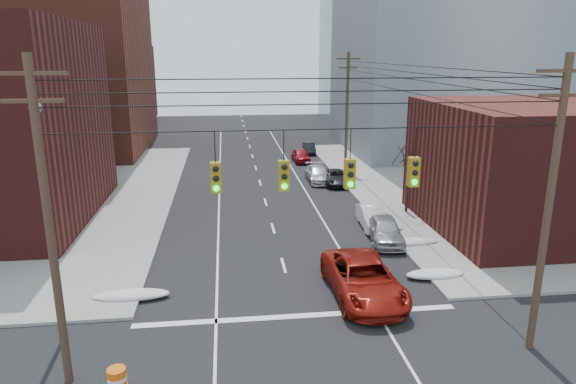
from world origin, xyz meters
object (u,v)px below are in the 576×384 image
object	(u,v)px
red_pickup	(363,279)
lot_car_b	(53,194)
parked_car_e	(301,155)
construction_barrel	(118,383)
parked_car_b	(372,217)
lot_car_d	(64,177)
parked_car_f	(309,148)
parked_car_c	(335,177)
lot_car_a	(45,224)
parked_car_d	(318,174)
parked_car_a	(385,230)

from	to	relation	value
red_pickup	lot_car_b	xyz separation A→B (m)	(-18.88, 17.04, -0.02)
parked_car_e	construction_barrel	xyz separation A→B (m)	(-11.42, -36.46, -0.11)
parked_car_b	parked_car_e	world-z (taller)	parked_car_b
lot_car_d	construction_barrel	distance (m)	30.45
parked_car_b	parked_car_f	xyz separation A→B (m)	(0.00, 25.38, -0.07)
parked_car_c	lot_car_a	world-z (taller)	lot_car_a
parked_car_d	lot_car_a	world-z (taller)	lot_car_a
construction_barrel	parked_car_d	bearing A→B (deg)	67.28
lot_car_a	parked_car_a	bearing A→B (deg)	-75.42
red_pickup	construction_barrel	xyz separation A→B (m)	(-9.88, -6.15, -0.32)
parked_car_a	lot_car_d	bearing A→B (deg)	152.23
lot_car_a	parked_car_d	bearing A→B (deg)	-34.40
red_pickup	lot_car_a	bearing A→B (deg)	147.88
parked_car_c	lot_car_b	size ratio (longest dim) A/B	0.87
parked_car_f	lot_car_a	size ratio (longest dim) A/B	0.95
red_pickup	parked_car_c	xyz separation A→B (m)	(3.14, 20.72, -0.26)
parked_car_a	construction_barrel	xyz separation A→B (m)	(-13.02, -12.85, -0.21)
red_pickup	parked_car_d	bearing A→B (deg)	83.59
lot_car_a	lot_car_b	xyz separation A→B (m)	(-1.58, 6.84, 0.07)
parked_car_a	parked_car_e	distance (m)	23.67
parked_car_f	parked_car_e	bearing A→B (deg)	-105.04
lot_car_a	lot_car_b	size ratio (longest dim) A/B	0.76
parked_car_d	parked_car_f	xyz separation A→B (m)	(1.30, 12.98, -0.06)
red_pickup	parked_car_e	bearing A→B (deg)	85.50
parked_car_d	parked_car_b	bearing A→B (deg)	-83.82
parked_car_a	lot_car_b	distance (m)	24.33
red_pickup	lot_car_a	world-z (taller)	red_pickup
parked_car_d	parked_car_f	distance (m)	13.05
red_pickup	parked_car_f	xyz separation A→B (m)	(3.14, 34.82, -0.27)
parked_car_e	parked_car_a	bearing A→B (deg)	-88.11
parked_car_c	parked_car_e	bearing A→B (deg)	100.25
parked_car_d	lot_car_d	bearing A→B (deg)	178.00
parked_car_f	construction_barrel	distance (m)	42.99
parked_car_c	parked_car_e	xyz separation A→B (m)	(-1.60, 9.59, 0.05)
parked_car_b	lot_car_d	bearing A→B (deg)	153.22
red_pickup	parked_car_e	xyz separation A→B (m)	(1.54, 30.31, -0.21)
lot_car_b	lot_car_a	bearing A→B (deg)	-164.09
construction_barrel	lot_car_d	bearing A→B (deg)	108.87
lot_car_d	lot_car_b	bearing A→B (deg)	-159.72
parked_car_e	parked_car_f	bearing A→B (deg)	68.47
parked_car_e	lot_car_a	distance (m)	27.56
parked_car_a	parked_car_f	bearing A→B (deg)	97.16
parked_car_e	lot_car_b	bearing A→B (deg)	-148.97
lot_car_b	construction_barrel	bearing A→B (deg)	-155.85
parked_car_c	parked_car_f	xyz separation A→B (m)	(0.00, 14.10, -0.01)
lot_car_b	parked_car_b	bearing A→B (deg)	-106.11
parked_car_a	parked_car_b	xyz separation A→B (m)	(0.00, 2.75, -0.09)
parked_car_f	construction_barrel	size ratio (longest dim) A/B	3.38
red_pickup	lot_car_d	world-z (taller)	red_pickup
parked_car_a	red_pickup	bearing A→B (deg)	-107.95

